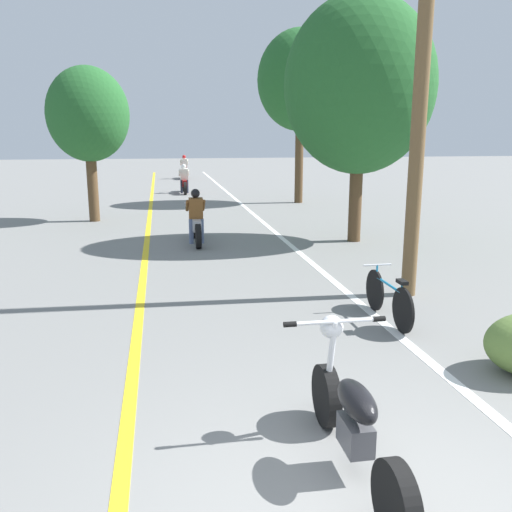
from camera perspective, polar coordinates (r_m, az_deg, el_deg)
lane_stripe_center at (r=15.88m, az=-11.28°, el=2.84°), size 0.14×48.00×0.01m
lane_stripe_edge at (r=16.18m, az=1.14°, el=3.26°), size 0.14×48.00×0.01m
utility_pole at (r=9.23m, az=17.05°, el=17.74°), size 1.10×0.24×6.91m
roadside_tree_right_near at (r=13.81m, az=10.89°, el=17.18°), size 3.67×3.30×5.91m
roadside_tree_right_far at (r=21.65m, az=4.70°, el=17.89°), size 3.29×2.96×6.55m
roadside_tree_left at (r=17.53m, az=-17.27°, el=13.96°), size 2.45×2.21×4.65m
motorcycle_foreground at (r=4.56m, az=10.20°, el=-16.57°), size 0.91×2.11×1.10m
motorcycle_rider_lead at (r=13.53m, az=-6.32°, el=3.51°), size 0.50×1.97×1.35m
motorcycle_rider_mid at (r=25.40m, az=-7.56°, el=7.71°), size 0.50×2.08×1.33m
motorcycle_rider_far at (r=33.71m, az=-7.55°, el=8.97°), size 0.50×2.04×1.44m
bicycle_parked at (r=8.07m, az=13.76°, el=-4.30°), size 0.44×1.63×0.74m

